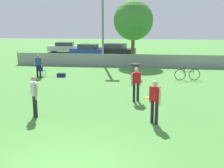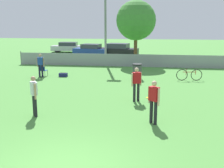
{
  "view_description": "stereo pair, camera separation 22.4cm",
  "coord_description": "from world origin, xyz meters",
  "px_view_note": "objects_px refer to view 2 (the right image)",
  "views": [
    {
      "loc": [
        2.03,
        -6.48,
        3.8
      ],
      "look_at": [
        0.5,
        5.96,
        1.05
      ],
      "focal_mm": 45.0,
      "sensor_mm": 36.0,
      "label": 1
    },
    {
      "loc": [
        2.25,
        -6.45,
        3.8
      ],
      "look_at": [
        0.5,
        5.96,
        1.05
      ],
      "focal_mm": 45.0,
      "sensor_mm": 36.0,
      "label": 2
    }
  ],
  "objects_px": {
    "player_thrower_red": "(136,82)",
    "bicycle_sideline": "(189,75)",
    "light_pole": "(105,5)",
    "player_receiver_white": "(34,93)",
    "folding_chair_sideline": "(43,70)",
    "trash_bin": "(137,71)",
    "frisbee_disc": "(149,98)",
    "parked_car_silver": "(68,47)",
    "player_defender_red": "(154,99)",
    "tree_near_pole": "(136,21)",
    "parked_car_dark": "(118,50)",
    "parked_car_blue": "(91,50)",
    "spectator_in_blue": "(41,64)",
    "gear_bag_sideline": "(63,75)"
  },
  "relations": [
    {
      "from": "tree_near_pole",
      "to": "gear_bag_sideline",
      "type": "xyz_separation_m",
      "value": [
        -4.75,
        -7.0,
        -3.85
      ]
    },
    {
      "from": "player_thrower_red",
      "to": "player_defender_red",
      "type": "relative_size",
      "value": 1.0
    },
    {
      "from": "player_defender_red",
      "to": "spectator_in_blue",
      "type": "height_order",
      "value": "player_defender_red"
    },
    {
      "from": "folding_chair_sideline",
      "to": "parked_car_dark",
      "type": "height_order",
      "value": "parked_car_dark"
    },
    {
      "from": "player_receiver_white",
      "to": "parked_car_silver",
      "type": "xyz_separation_m",
      "value": [
        -6.12,
        25.18,
        -0.32
      ]
    },
    {
      "from": "light_pole",
      "to": "gear_bag_sideline",
      "type": "height_order",
      "value": "light_pole"
    },
    {
      "from": "player_thrower_red",
      "to": "bicycle_sideline",
      "type": "height_order",
      "value": "player_thrower_red"
    },
    {
      "from": "tree_near_pole",
      "to": "light_pole",
      "type": "bearing_deg",
      "value": -177.92
    },
    {
      "from": "parked_car_silver",
      "to": "parked_car_blue",
      "type": "bearing_deg",
      "value": -49.04
    },
    {
      "from": "player_thrower_red",
      "to": "parked_car_silver",
      "type": "bearing_deg",
      "value": 84.09
    },
    {
      "from": "player_defender_red",
      "to": "gear_bag_sideline",
      "type": "xyz_separation_m",
      "value": [
        -6.37,
        8.77,
        -0.84
      ]
    },
    {
      "from": "player_thrower_red",
      "to": "folding_chair_sideline",
      "type": "xyz_separation_m",
      "value": [
        -7.04,
        5.68,
        -0.49
      ]
    },
    {
      "from": "light_pole",
      "to": "tree_near_pole",
      "type": "height_order",
      "value": "light_pole"
    },
    {
      "from": "player_defender_red",
      "to": "bicycle_sideline",
      "type": "height_order",
      "value": "player_defender_red"
    },
    {
      "from": "spectator_in_blue",
      "to": "bicycle_sideline",
      "type": "bearing_deg",
      "value": 174.22
    },
    {
      "from": "player_thrower_red",
      "to": "bicycle_sideline",
      "type": "relative_size",
      "value": 0.98
    },
    {
      "from": "player_defender_red",
      "to": "bicycle_sideline",
      "type": "distance_m",
      "value": 8.99
    },
    {
      "from": "trash_bin",
      "to": "parked_car_blue",
      "type": "height_order",
      "value": "parked_car_blue"
    },
    {
      "from": "player_defender_red",
      "to": "folding_chair_sideline",
      "type": "height_order",
      "value": "player_defender_red"
    },
    {
      "from": "player_thrower_red",
      "to": "spectator_in_blue",
      "type": "xyz_separation_m",
      "value": [
        -7.05,
        5.33,
        -0.02
      ]
    },
    {
      "from": "bicycle_sideline",
      "to": "parked_car_silver",
      "type": "bearing_deg",
      "value": 122.07
    },
    {
      "from": "player_thrower_red",
      "to": "bicycle_sideline",
      "type": "distance_m",
      "value": 6.49
    },
    {
      "from": "light_pole",
      "to": "parked_car_silver",
      "type": "height_order",
      "value": "light_pole"
    },
    {
      "from": "frisbee_disc",
      "to": "gear_bag_sideline",
      "type": "bearing_deg",
      "value": 140.97
    },
    {
      "from": "bicycle_sideline",
      "to": "trash_bin",
      "type": "distance_m",
      "value": 3.48
    },
    {
      "from": "tree_near_pole",
      "to": "parked_car_silver",
      "type": "height_order",
      "value": "tree_near_pole"
    },
    {
      "from": "folding_chair_sideline",
      "to": "bicycle_sideline",
      "type": "distance_m",
      "value": 10.27
    },
    {
      "from": "folding_chair_sideline",
      "to": "parked_car_dark",
      "type": "relative_size",
      "value": 0.17
    },
    {
      "from": "light_pole",
      "to": "player_thrower_red",
      "type": "bearing_deg",
      "value": -74.11
    },
    {
      "from": "light_pole",
      "to": "player_receiver_white",
      "type": "distance_m",
      "value": 16.07
    },
    {
      "from": "parked_car_dark",
      "to": "parked_car_silver",
      "type": "bearing_deg",
      "value": 164.74
    },
    {
      "from": "gear_bag_sideline",
      "to": "folding_chair_sideline",
      "type": "bearing_deg",
      "value": -177.81
    },
    {
      "from": "player_receiver_white",
      "to": "parked_car_silver",
      "type": "distance_m",
      "value": 25.92
    },
    {
      "from": "player_receiver_white",
      "to": "bicycle_sideline",
      "type": "relative_size",
      "value": 0.98
    },
    {
      "from": "player_receiver_white",
      "to": "frisbee_disc",
      "type": "relative_size",
      "value": 5.7
    },
    {
      "from": "trash_bin",
      "to": "parked_car_blue",
      "type": "xyz_separation_m",
      "value": [
        -6.04,
        13.1,
        0.15
      ]
    },
    {
      "from": "player_receiver_white",
      "to": "parked_car_dark",
      "type": "distance_m",
      "value": 21.63
    },
    {
      "from": "bicycle_sideline",
      "to": "trash_bin",
      "type": "height_order",
      "value": "trash_bin"
    },
    {
      "from": "player_thrower_red",
      "to": "folding_chair_sideline",
      "type": "distance_m",
      "value": 9.06
    },
    {
      "from": "parked_car_dark",
      "to": "frisbee_disc",
      "type": "bearing_deg",
      "value": -66.4
    },
    {
      "from": "folding_chair_sideline",
      "to": "parked_car_silver",
      "type": "distance_m",
      "value": 16.98
    },
    {
      "from": "folding_chair_sideline",
      "to": "frisbee_disc",
      "type": "bearing_deg",
      "value": 152.57
    },
    {
      "from": "frisbee_disc",
      "to": "bicycle_sideline",
      "type": "relative_size",
      "value": 0.17
    },
    {
      "from": "folding_chair_sideline",
      "to": "trash_bin",
      "type": "distance_m",
      "value": 6.79
    },
    {
      "from": "spectator_in_blue",
      "to": "gear_bag_sideline",
      "type": "relative_size",
      "value": 2.86
    },
    {
      "from": "player_defender_red",
      "to": "parked_car_dark",
      "type": "bearing_deg",
      "value": 142.87
    },
    {
      "from": "light_pole",
      "to": "trash_bin",
      "type": "bearing_deg",
      "value": -64.58
    },
    {
      "from": "player_receiver_white",
      "to": "frisbee_disc",
      "type": "distance_m",
      "value": 5.92
    },
    {
      "from": "tree_near_pole",
      "to": "parked_car_silver",
      "type": "bearing_deg",
      "value": 134.12
    },
    {
      "from": "folding_chair_sideline",
      "to": "trash_bin",
      "type": "height_order",
      "value": "trash_bin"
    }
  ]
}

